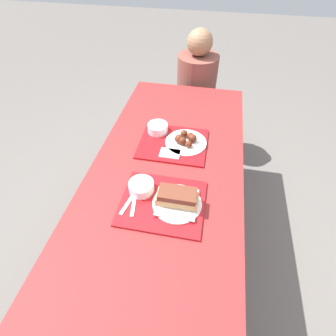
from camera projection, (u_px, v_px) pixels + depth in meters
ground_plane at (167, 240)px, 1.91m from camera, size 12.00×12.00×0.00m
picnic_table at (167, 179)px, 1.45m from camera, size 0.80×1.81×0.74m
picnic_bench_far at (190, 113)px, 2.44m from camera, size 0.76×0.28×0.43m
tray_near at (162, 203)px, 1.21m from camera, size 0.38×0.33×0.01m
tray_far at (174, 144)px, 1.52m from camera, size 0.38×0.33×0.01m
bowl_coleslaw_near at (141, 186)px, 1.24m from camera, size 0.12×0.12×0.05m
brisket_sandwich_plate at (177, 199)px, 1.18m from camera, size 0.23×0.23×0.08m
plastic_fork_near at (130, 200)px, 1.21m from camera, size 0.05×0.17×0.00m
plastic_knife_near at (134, 201)px, 1.21m from camera, size 0.04×0.17×0.00m
condiment_packet at (171, 190)px, 1.26m from camera, size 0.04×0.03×0.01m
bowl_coleslaw_far at (158, 128)px, 1.57m from camera, size 0.12×0.12×0.05m
wings_plate_far at (186, 140)px, 1.50m from camera, size 0.24×0.24×0.06m
napkin_far at (169, 153)px, 1.44m from camera, size 0.11×0.08×0.01m
person_seated_across at (197, 78)px, 2.19m from camera, size 0.33×0.33×0.66m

